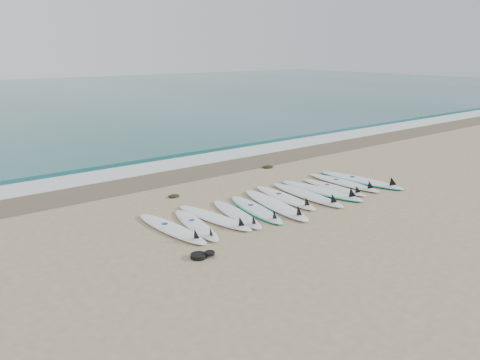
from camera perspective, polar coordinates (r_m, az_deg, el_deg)
ground at (r=12.55m, az=5.01°, el=-2.77°), size 120.00×120.00×0.00m
ocean at (r=42.18m, az=-26.81°, el=8.68°), size 120.00×55.00×0.03m
wet_sand_band at (r=15.67m, az=-5.19°, el=1.01°), size 120.00×1.80×0.01m
foam_band at (r=16.83m, az=-7.77°, el=2.01°), size 120.00×1.40×0.04m
wave_crest at (r=18.11m, az=-10.17°, el=2.98°), size 120.00×1.00×0.10m
surfboard_0 at (r=10.69m, az=-8.20°, el=-5.90°), size 0.75×2.56×0.32m
surfboard_1 at (r=10.85m, az=-5.31°, el=-5.50°), size 0.85×2.35×0.29m
surfboard_2 at (r=11.26m, az=-3.02°, el=-4.63°), size 0.87×2.55×0.32m
surfboard_3 at (r=11.48m, az=-0.34°, el=-4.21°), size 0.87×2.41×0.30m
surfboard_4 at (r=11.85m, az=1.98°, el=-3.60°), size 0.99×2.52×0.31m
surfboard_5 at (r=12.15m, az=4.48°, el=-3.05°), size 1.05×2.94×0.37m
surfboard_6 at (r=12.79m, az=5.61°, el=-2.15°), size 0.78×2.60×0.33m
surfboard_7 at (r=13.09m, az=8.28°, el=-1.80°), size 0.67×2.78×0.35m
surfboard_8 at (r=13.57m, az=9.89°, el=-1.27°), size 1.03×2.90×0.36m
surfboard_9 at (r=13.96m, az=11.50°, el=-0.90°), size 0.59×2.31×0.29m
surfboard_10 at (r=14.49m, az=12.65°, el=-0.31°), size 0.62×2.66×0.34m
surfboard_11 at (r=14.92m, az=14.60°, el=0.00°), size 1.03×2.97×0.37m
seaweed_near at (r=13.08m, az=-8.07°, el=-1.94°), size 0.33×0.26×0.07m
seaweed_far at (r=16.18m, az=3.42°, el=1.64°), size 0.40×0.31×0.08m
leash_coil at (r=9.33m, az=-4.77°, el=-9.14°), size 0.46×0.36×0.11m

